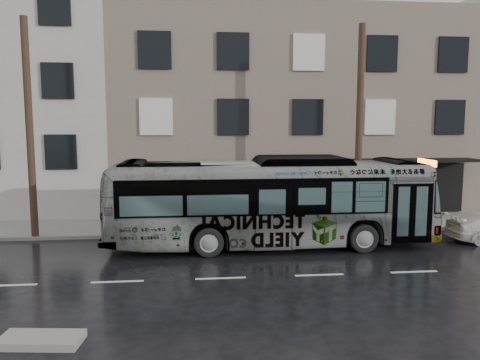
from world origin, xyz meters
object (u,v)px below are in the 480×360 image
Objects in this scene: bus at (270,202)px; sign_post at (381,202)px; utility_pole_rear at (30,129)px; utility_pole_front at (359,129)px.

sign_post is at bearing -69.51° from bus.
bus is (-5.41, -2.03, 0.44)m from sign_post.
utility_pole_rear reaches higher than sign_post.
utility_pole_front is 14.00m from utility_pole_rear.
utility_pole_rear is 0.70× the size of bus.
bus is (-4.31, -2.03, -2.86)m from utility_pole_front.
utility_pole_rear is 3.75× the size of sign_post.
sign_post is 0.19× the size of bus.
bus is at bearing -154.75° from utility_pole_front.
sign_post is (1.10, 0.00, -3.30)m from utility_pole_front.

